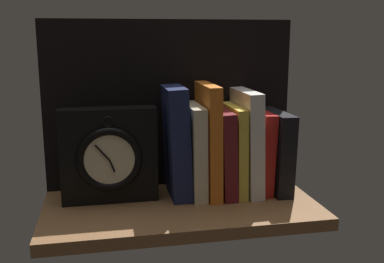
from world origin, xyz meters
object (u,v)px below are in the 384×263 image
at_px(book_cream_twain, 194,150).
at_px(book_orange_pandolfini, 208,140).
at_px(book_white_catcher, 247,141).
at_px(book_red_requiem, 260,151).
at_px(book_navy_bierce, 177,142).
at_px(book_yellow_seinlanguage, 234,149).
at_px(book_maroon_dawkins, 222,151).
at_px(book_black_skeptic, 275,151).
at_px(framed_clock, 109,156).

distance_m(book_cream_twain, book_orange_pandolfini, 0.04).
xyz_separation_m(book_white_catcher, book_red_requiem, (0.03, 0.00, -0.02)).
xyz_separation_m(book_cream_twain, book_white_catcher, (0.12, 0.00, 0.01)).
bearing_deg(book_navy_bierce, book_yellow_seinlanguage, 0.00).
xyz_separation_m(book_orange_pandolfini, book_maroon_dawkins, (0.03, 0.00, -0.03)).
relative_size(book_orange_pandolfini, book_red_requiem, 1.35).
relative_size(book_white_catcher, book_red_requiem, 1.26).
bearing_deg(book_white_catcher, book_black_skeptic, 0.00).
bearing_deg(book_orange_pandolfini, book_navy_bierce, 180.00).
distance_m(book_maroon_dawkins, book_yellow_seinlanguage, 0.03).
bearing_deg(framed_clock, book_white_catcher, 1.50).
xyz_separation_m(book_orange_pandolfini, framed_clock, (-0.22, -0.01, -0.02)).
relative_size(book_cream_twain, book_red_requiem, 1.11).
relative_size(book_navy_bierce, book_black_skeptic, 1.34).
bearing_deg(framed_clock, book_maroon_dawkins, 1.85).
distance_m(book_cream_twain, framed_clock, 0.19).
relative_size(book_maroon_dawkins, book_black_skeptic, 1.05).
xyz_separation_m(book_navy_bierce, book_maroon_dawkins, (0.10, 0.00, -0.03)).
distance_m(book_maroon_dawkins, framed_clock, 0.25).
height_order(book_white_catcher, framed_clock, book_white_catcher).
xyz_separation_m(book_orange_pandolfini, book_black_skeptic, (0.16, 0.00, -0.03)).
xyz_separation_m(book_navy_bierce, framed_clock, (-0.15, -0.01, -0.02)).
bearing_deg(book_red_requiem, book_white_catcher, 180.00).
distance_m(book_cream_twain, book_maroon_dawkins, 0.06).
bearing_deg(framed_clock, book_navy_bierce, 3.13).
xyz_separation_m(book_yellow_seinlanguage, framed_clock, (-0.28, -0.01, 0.00)).
bearing_deg(book_white_catcher, book_red_requiem, 0.00).
height_order(book_cream_twain, book_yellow_seinlanguage, book_cream_twain).
distance_m(book_navy_bierce, book_red_requiem, 0.19).
distance_m(book_maroon_dawkins, book_white_catcher, 0.06).
height_order(book_maroon_dawkins, book_white_catcher, book_white_catcher).
relative_size(book_red_requiem, book_black_skeptic, 1.01).
xyz_separation_m(book_maroon_dawkins, book_black_skeptic, (0.13, 0.00, -0.00)).
height_order(book_yellow_seinlanguage, framed_clock, framed_clock).
bearing_deg(book_red_requiem, book_orange_pandolfini, 180.00).
relative_size(book_maroon_dawkins, book_red_requiem, 1.04).
distance_m(book_red_requiem, book_black_skeptic, 0.04).
distance_m(book_cream_twain, book_black_skeptic, 0.19).
relative_size(book_black_skeptic, framed_clock, 0.90).
bearing_deg(book_cream_twain, book_white_catcher, 0.00).
bearing_deg(book_maroon_dawkins, book_orange_pandolfini, 180.00).
bearing_deg(framed_clock, book_cream_twain, 2.48).
height_order(book_yellow_seinlanguage, book_red_requiem, book_yellow_seinlanguage).
bearing_deg(framed_clock, book_orange_pandolfini, 2.12).
bearing_deg(book_yellow_seinlanguage, book_black_skeptic, -0.00).
relative_size(book_maroon_dawkins, framed_clock, 0.94).
bearing_deg(book_white_catcher, book_maroon_dawkins, 180.00).
distance_m(book_navy_bierce, book_maroon_dawkins, 0.10).
height_order(book_cream_twain, book_white_catcher, book_white_catcher).
relative_size(book_cream_twain, book_maroon_dawkins, 1.06).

